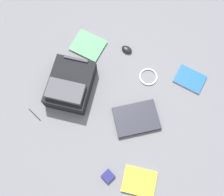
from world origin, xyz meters
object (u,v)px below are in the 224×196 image
Objects in this scene: backpack at (70,85)px; laptop at (136,118)px; computer_mouse at (127,50)px; cable_coil at (148,77)px; book_manual at (88,46)px; book_blue at (139,181)px; earbud_pouch at (108,176)px; pen_black at (35,115)px; book_red at (190,79)px.

backpack is 1.16× the size of laptop.
computer_mouse is 0.62× the size of cable_coil.
book_manual is 0.97× the size of book_blue.
book_manual is 0.33m from computer_mouse.
computer_mouse is 1.03m from earbud_pouch.
cable_coil reaches higher than pen_black.
earbud_pouch is at bearing -98.37° from pen_black.
computer_mouse is 0.30m from cable_coil.
pen_black is 0.74m from earbud_pouch.
book_red is (0.51, -0.22, -0.01)m from laptop.
backpack is 0.36m from pen_black.
book_red is 0.84× the size of book_blue.
pen_black is (-0.85, 0.35, -0.01)m from computer_mouse.
backpack reaches higher than cable_coil.
backpack is at bearing 94.39° from laptop.
laptop is at bearing -85.61° from backpack.
earbud_pouch is (-0.43, -0.60, -0.07)m from backpack.
earbud_pouch reaches higher than book_manual.
laptop is 5.52× the size of earbud_pouch.
book_manual is 1.17m from book_blue.
book_red is 0.34m from cable_coil.
book_manual is at bearing -3.42° from pen_black.
book_red is at bearing -23.33° from laptop.
backpack is 0.74m from earbud_pouch.
book_red is at bearing -63.29° from cable_coil.
book_blue is at bearing -178.70° from book_red.
cable_coil is (0.40, -0.49, -0.07)m from backpack.
book_blue is 3.72× the size of earbud_pouch.
earbud_pouch is at bearing -176.65° from laptop.
computer_mouse reaches higher than book_red.
computer_mouse reaches higher than pen_black.
earbud_pouch is (-0.96, -0.38, -0.00)m from computer_mouse.
laptop is at bearing -167.04° from cable_coil.
book_red is at bearing -10.98° from earbud_pouch.
book_red is 3.12× the size of earbud_pouch.
computer_mouse is 0.92m from pen_black.
laptop is at bearing -118.20° from book_manual.
cable_coil is at bearing -50.57° from backpack.
earbud_pouch is (-0.83, -0.68, 0.00)m from book_manual.
cable_coil is at bearing 116.71° from book_red.
computer_mouse is at bearing -22.15° from pen_black.
book_blue is at bearing -129.87° from book_manual.
laptop is 3.01× the size of pen_black.
laptop is at bearing 3.35° from earbud_pouch.
backpack is at bearing 54.01° from earbud_pouch.
computer_mouse is at bearing -22.35° from backpack.
book_manual is 1.79× the size of cable_coil.
backpack is 0.97m from book_red.
backpack is at bearing -21.84° from pen_black.
pen_black is at bearing 81.63° from earbud_pouch.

